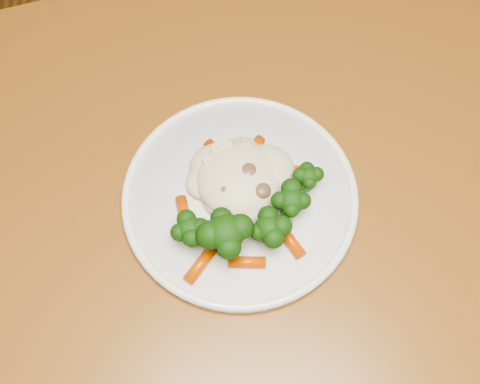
% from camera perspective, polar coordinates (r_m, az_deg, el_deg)
% --- Properties ---
extents(dining_table, '(1.48, 1.17, 0.75)m').
position_cam_1_polar(dining_table, '(0.72, 1.12, -9.54)').
color(dining_table, brown).
rests_on(dining_table, ground).
extents(plate, '(0.25, 0.25, 0.01)m').
position_cam_1_polar(plate, '(0.66, 0.00, -0.56)').
color(plate, white).
rests_on(plate, dining_table).
extents(meal, '(0.17, 0.17, 0.05)m').
position_cam_1_polar(meal, '(0.62, 0.33, -0.79)').
color(meal, beige).
rests_on(meal, plate).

